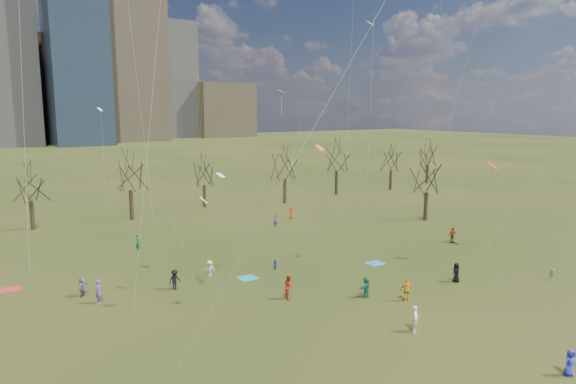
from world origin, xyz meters
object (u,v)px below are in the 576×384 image
blanket_crimson (10,289)px  person_1 (415,319)px  blanket_teal (248,278)px  person_4 (407,290)px  person_0 (570,363)px  person_2 (289,287)px  blanket_navy (375,263)px

blanket_crimson → person_1: 32.76m
blanket_teal → person_4: (7.80, -11.58, 0.90)m
blanket_crimson → person_1: bearing=-47.5°
blanket_crimson → person_0: (25.06, -32.99, 0.77)m
person_2 → person_4: 9.19m
blanket_navy → blanket_crimson: (-30.45, 11.18, 0.00)m
person_2 → person_4: person_2 is taller
person_2 → blanket_crimson: bearing=74.5°
person_4 → blanket_teal: bearing=-29.9°
blanket_navy → person_2: bearing=-164.9°
blanket_teal → blanket_crimson: bearing=155.2°
blanket_crimson → person_0: person_0 is taller
person_0 → person_4: 13.15m
blanket_teal → person_4: size_ratio=0.88×
blanket_navy → person_4: (-4.69, -8.69, 0.90)m
blanket_teal → blanket_navy: bearing=-13.1°
blanket_navy → person_2: 12.58m
person_1 → person_4: size_ratio=0.99×
person_1 → person_2: 10.42m
blanket_navy → blanket_crimson: size_ratio=1.00×
blanket_navy → blanket_crimson: same height
blanket_teal → person_0: 25.72m
person_0 → person_4: bearing=97.7°
person_0 → person_2: person_2 is taller
blanket_teal → person_1: person_1 is taller
person_1 → person_2: (-3.78, 9.72, 0.07)m
blanket_navy → person_2: (-12.11, -3.27, 0.97)m
blanket_teal → person_0: size_ratio=1.02×
blanket_crimson → person_4: (25.75, -19.86, 0.90)m
blanket_teal → person_2: bearing=-86.5°
blanket_navy → person_1: size_ratio=0.88×
person_2 → person_4: (7.42, -5.42, -0.07)m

